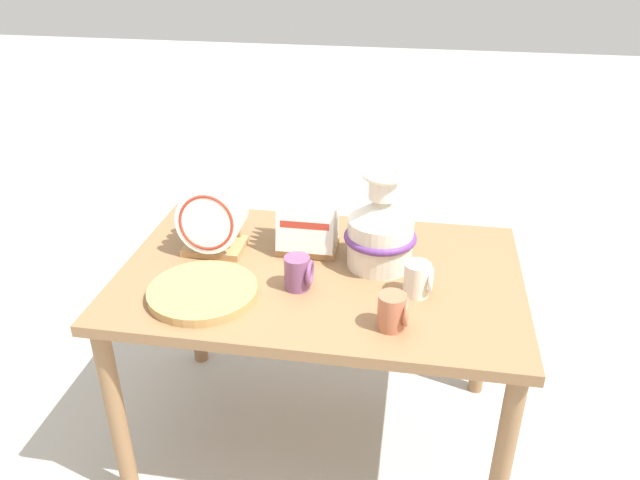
{
  "coord_description": "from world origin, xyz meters",
  "views": [
    {
      "loc": [
        0.27,
        -1.64,
        1.71
      ],
      "look_at": [
        0.0,
        0.0,
        0.81
      ],
      "focal_mm": 35.0,
      "sensor_mm": 36.0,
      "label": 1
    }
  ],
  "objects_px": {
    "dish_rack_round_plates": "(212,225)",
    "wicker_charger_stack": "(203,292)",
    "mug_plum_glaze": "(299,273)",
    "ceramic_vase": "(381,229)",
    "dish_rack_square_plates": "(308,227)",
    "mug_terracotta_glaze": "(393,312)",
    "mug_cream_glaze": "(418,279)"
  },
  "relations": [
    {
      "from": "ceramic_vase",
      "to": "mug_cream_glaze",
      "type": "height_order",
      "value": "ceramic_vase"
    },
    {
      "from": "wicker_charger_stack",
      "to": "mug_plum_glaze",
      "type": "bearing_deg",
      "value": 18.71
    },
    {
      "from": "ceramic_vase",
      "to": "mug_cream_glaze",
      "type": "distance_m",
      "value": 0.21
    },
    {
      "from": "mug_terracotta_glaze",
      "to": "mug_cream_glaze",
      "type": "height_order",
      "value": "same"
    },
    {
      "from": "dish_rack_round_plates",
      "to": "mug_cream_glaze",
      "type": "distance_m",
      "value": 0.69
    },
    {
      "from": "mug_plum_glaze",
      "to": "dish_rack_square_plates",
      "type": "bearing_deg",
      "value": 93.7
    },
    {
      "from": "dish_rack_square_plates",
      "to": "wicker_charger_stack",
      "type": "relative_size",
      "value": 0.65
    },
    {
      "from": "mug_plum_glaze",
      "to": "ceramic_vase",
      "type": "bearing_deg",
      "value": 38.0
    },
    {
      "from": "mug_cream_glaze",
      "to": "mug_terracotta_glaze",
      "type": "bearing_deg",
      "value": -109.3
    },
    {
      "from": "ceramic_vase",
      "to": "wicker_charger_stack",
      "type": "height_order",
      "value": "ceramic_vase"
    },
    {
      "from": "dish_rack_round_plates",
      "to": "mug_terracotta_glaze",
      "type": "xyz_separation_m",
      "value": [
        0.61,
        -0.33,
        -0.04
      ]
    },
    {
      "from": "dish_rack_round_plates",
      "to": "mug_terracotta_glaze",
      "type": "distance_m",
      "value": 0.69
    },
    {
      "from": "mug_terracotta_glaze",
      "to": "dish_rack_round_plates",
      "type": "bearing_deg",
      "value": 151.49
    },
    {
      "from": "mug_terracotta_glaze",
      "to": "mug_plum_glaze",
      "type": "bearing_deg",
      "value": 151.95
    },
    {
      "from": "dish_rack_round_plates",
      "to": "mug_terracotta_glaze",
      "type": "height_order",
      "value": "dish_rack_round_plates"
    },
    {
      "from": "dish_rack_square_plates",
      "to": "mug_terracotta_glaze",
      "type": "distance_m",
      "value": 0.5
    },
    {
      "from": "dish_rack_square_plates",
      "to": "mug_plum_glaze",
      "type": "bearing_deg",
      "value": -86.3
    },
    {
      "from": "dish_rack_square_plates",
      "to": "wicker_charger_stack",
      "type": "xyz_separation_m",
      "value": [
        -0.25,
        -0.33,
        -0.07
      ]
    },
    {
      "from": "mug_terracotta_glaze",
      "to": "ceramic_vase",
      "type": "bearing_deg",
      "value": 101.03
    },
    {
      "from": "mug_cream_glaze",
      "to": "mug_plum_glaze",
      "type": "bearing_deg",
      "value": -176.49
    },
    {
      "from": "dish_rack_round_plates",
      "to": "wicker_charger_stack",
      "type": "xyz_separation_m",
      "value": [
        0.05,
        -0.27,
        -0.08
      ]
    },
    {
      "from": "wicker_charger_stack",
      "to": "dish_rack_square_plates",
      "type": "bearing_deg",
      "value": 52.67
    },
    {
      "from": "dish_rack_square_plates",
      "to": "mug_plum_glaze",
      "type": "distance_m",
      "value": 0.24
    },
    {
      "from": "dish_rack_round_plates",
      "to": "mug_cream_glaze",
      "type": "xyz_separation_m",
      "value": [
        0.67,
        -0.15,
        -0.04
      ]
    },
    {
      "from": "wicker_charger_stack",
      "to": "dish_rack_round_plates",
      "type": "bearing_deg",
      "value": 100.84
    },
    {
      "from": "dish_rack_square_plates",
      "to": "wicker_charger_stack",
      "type": "distance_m",
      "value": 0.42
    },
    {
      "from": "dish_rack_square_plates",
      "to": "mug_plum_glaze",
      "type": "relative_size",
      "value": 2.04
    },
    {
      "from": "dish_rack_square_plates",
      "to": "mug_terracotta_glaze",
      "type": "relative_size",
      "value": 2.04
    },
    {
      "from": "dish_rack_square_plates",
      "to": "mug_terracotta_glaze",
      "type": "height_order",
      "value": "dish_rack_square_plates"
    },
    {
      "from": "dish_rack_round_plates",
      "to": "dish_rack_square_plates",
      "type": "relative_size",
      "value": 1.11
    },
    {
      "from": "dish_rack_square_plates",
      "to": "mug_terracotta_glaze",
      "type": "xyz_separation_m",
      "value": [
        0.3,
        -0.39,
        -0.03
      ]
    },
    {
      "from": "dish_rack_round_plates",
      "to": "wicker_charger_stack",
      "type": "bearing_deg",
      "value": -79.16
    }
  ]
}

